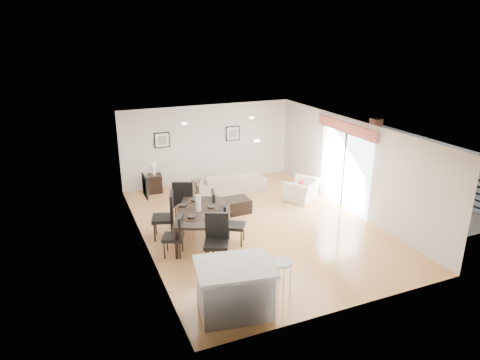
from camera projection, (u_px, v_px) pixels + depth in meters
name	position (u px, v px, depth m)	size (l,w,h in m)	color
ground	(257.00, 226.00, 11.67)	(8.00, 8.00, 0.00)	tan
wall_back	(208.00, 144.00, 14.70)	(6.00, 0.04, 2.70)	beige
wall_front	(351.00, 246.00, 7.75)	(6.00, 0.04, 2.70)	beige
wall_left	(143.00, 196.00, 10.13)	(0.04, 8.00, 2.70)	beige
wall_right	(352.00, 166.00, 12.33)	(0.04, 8.00, 2.70)	beige
ceiling	(258.00, 129.00, 10.78)	(6.00, 8.00, 0.02)	white
sofa	(229.00, 182.00, 14.04)	(2.33, 0.91, 0.68)	gray
armchair	(302.00, 190.00, 13.36)	(1.02, 0.89, 0.66)	beige
courtyard_plant_a	(438.00, 193.00, 13.03)	(0.63, 0.54, 0.70)	#385022
courtyard_plant_b	(382.00, 173.00, 14.97)	(0.37, 0.37, 0.65)	#385022
dining_table	(198.00, 214.00, 10.64)	(1.69, 2.20, 0.82)	black
dining_chair_wnear	(177.00, 233.00, 9.97)	(0.62, 0.62, 1.04)	black
dining_chair_wfar	(167.00, 213.00, 10.81)	(0.68, 0.68, 1.21)	black
dining_chair_enear	(231.00, 221.00, 10.56)	(0.65, 0.65, 1.06)	black
dining_chair_efar	(218.00, 207.00, 11.39)	(0.57, 0.57, 1.05)	black
dining_chair_head	(217.00, 236.00, 9.62)	(0.71, 0.71, 1.19)	black
dining_chair_foot	(184.00, 199.00, 11.69)	(0.72, 0.72, 1.23)	black
vase	(198.00, 198.00, 10.50)	(1.04, 1.63, 0.86)	white
coffee_table	(232.00, 206.00, 12.44)	(1.04, 0.63, 0.42)	black
side_table	(155.00, 183.00, 14.02)	(0.45, 0.45, 0.60)	black
table_lamp	(154.00, 167.00, 13.84)	(0.21, 0.21, 0.40)	white
cushion	(301.00, 185.00, 13.18)	(0.30, 0.09, 0.30)	#A2151C
kitchen_island	(235.00, 288.00, 7.98)	(1.59, 1.32, 1.00)	silver
bar_stool	(282.00, 267.00, 8.26)	(0.39, 0.39, 0.85)	silver
framed_print_back_left	(162.00, 140.00, 13.99)	(0.52, 0.04, 0.52)	black
framed_print_back_right	(233.00, 133.00, 14.91)	(0.52, 0.04, 0.52)	black
framed_print_left_wall	(145.00, 186.00, 9.86)	(0.04, 0.52, 0.52)	black
sliding_door	(345.00, 153.00, 12.47)	(0.12, 2.70, 2.57)	white
courtyard	(412.00, 160.00, 14.38)	(6.00, 6.00, 2.00)	gray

